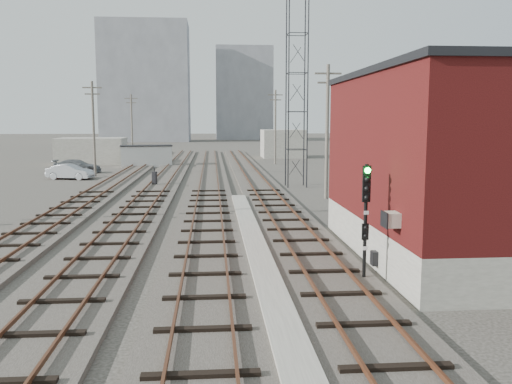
{
  "coord_description": "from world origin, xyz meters",
  "views": [
    {
      "loc": [
        -1.23,
        -8.11,
        5.28
      ],
      "look_at": [
        0.66,
        15.21,
        2.2
      ],
      "focal_mm": 38.0,
      "sensor_mm": 36.0,
      "label": 1
    }
  ],
  "objects": [
    {
      "name": "platform_curb",
      "position": [
        0.5,
        14.0,
        0.13
      ],
      "size": [
        0.9,
        28.0,
        0.26
      ],
      "primitive_type": "cube",
      "color": "gray",
      "rests_on": "ground"
    },
    {
      "name": "shed_left",
      "position": [
        -16.0,
        60.0,
        1.6
      ],
      "size": [
        8.0,
        5.0,
        3.2
      ],
      "primitive_type": "cube",
      "color": "gray",
      "rests_on": "ground"
    },
    {
      "name": "ground",
      "position": [
        0.0,
        60.0,
        0.0
      ],
      "size": [
        320.0,
        320.0,
        0.0
      ],
      "primitive_type": "plane",
      "color": "#282621",
      "rests_on": "ground"
    },
    {
      "name": "car_silver",
      "position": [
        -14.1,
        42.0,
        0.69
      ],
      "size": [
        4.42,
        2.43,
        1.38
      ],
      "primitive_type": "imported",
      "rotation": [
        0.0,
        0.0,
        1.33
      ],
      "color": "#ADB0B5",
      "rests_on": "ground"
    },
    {
      "name": "track_right",
      "position": [
        2.5,
        39.0,
        0.11
      ],
      "size": [
        3.2,
        90.0,
        0.39
      ],
      "color": "#332D28",
      "rests_on": "ground"
    },
    {
      "name": "site_trailer",
      "position": [
        -8.85,
        55.46,
        1.26
      ],
      "size": [
        6.23,
        3.42,
        2.49
      ],
      "rotation": [
        0.0,
        0.0,
        0.15
      ],
      "color": "silver",
      "rests_on": "ground"
    },
    {
      "name": "utility_pole_left_b",
      "position": [
        -12.5,
        45.0,
        4.8
      ],
      "size": [
        1.8,
        0.24,
        9.0
      ],
      "color": "#595147",
      "rests_on": "ground"
    },
    {
      "name": "apartment_left",
      "position": [
        -18.0,
        135.0,
        15.0
      ],
      "size": [
        22.0,
        14.0,
        30.0
      ],
      "primitive_type": "cube",
      "color": "gray",
      "rests_on": "ground"
    },
    {
      "name": "car_red",
      "position": [
        -14.14,
        42.7,
        0.65
      ],
      "size": [
        3.96,
        2.01,
        1.29
      ],
      "primitive_type": "imported",
      "rotation": [
        0.0,
        0.0,
        1.44
      ],
      "color": "maroon",
      "rests_on": "ground"
    },
    {
      "name": "shed_right",
      "position": [
        9.0,
        70.0,
        2.0
      ],
      "size": [
        6.0,
        6.0,
        4.0
      ],
      "primitive_type": "cube",
      "color": "gray",
      "rests_on": "ground"
    },
    {
      "name": "track_left",
      "position": [
        -9.5,
        39.0,
        0.11
      ],
      "size": [
        3.2,
        90.0,
        0.39
      ],
      "color": "#332D28",
      "rests_on": "ground"
    },
    {
      "name": "switch_stand",
      "position": [
        -5.89,
        35.83,
        0.68
      ],
      "size": [
        0.43,
        0.43,
        1.44
      ],
      "rotation": [
        0.0,
        0.0,
        -0.34
      ],
      "color": "black",
      "rests_on": "ground"
    },
    {
      "name": "signal_mast",
      "position": [
        3.7,
        8.78,
        2.28
      ],
      "size": [
        0.4,
        0.41,
        3.91
      ],
      "color": "gray",
      "rests_on": "ground"
    },
    {
      "name": "utility_pole_left_c",
      "position": [
        -12.5,
        70.0,
        4.8
      ],
      "size": [
        1.8,
        0.24,
        9.0
      ],
      "color": "#595147",
      "rests_on": "ground"
    },
    {
      "name": "lattice_tower",
      "position": [
        5.5,
        35.0,
        7.5
      ],
      "size": [
        1.6,
        1.6,
        15.0
      ],
      "color": "black",
      "rests_on": "ground"
    },
    {
      "name": "brick_building",
      "position": [
        7.5,
        12.0,
        3.63
      ],
      "size": [
        6.54,
        12.2,
        7.22
      ],
      "color": "gray",
      "rests_on": "ground"
    },
    {
      "name": "utility_pole_right_a",
      "position": [
        6.5,
        28.0,
        4.8
      ],
      "size": [
        1.8,
        0.24,
        9.0
      ],
      "color": "#595147",
      "rests_on": "ground"
    },
    {
      "name": "track_mid_right",
      "position": [
        -1.5,
        39.0,
        0.11
      ],
      "size": [
        3.2,
        90.0,
        0.39
      ],
      "color": "#332D28",
      "rests_on": "ground"
    },
    {
      "name": "car_grey",
      "position": [
        -14.96,
        48.2,
        0.69
      ],
      "size": [
        4.76,
        1.96,
        1.38
      ],
      "primitive_type": "imported",
      "rotation": [
        0.0,
        0.0,
        1.58
      ],
      "color": "slate",
      "rests_on": "ground"
    },
    {
      "name": "utility_pole_right_b",
      "position": [
        6.5,
        58.0,
        4.8
      ],
      "size": [
        1.8,
        0.24,
        9.0
      ],
      "color": "#595147",
      "rests_on": "ground"
    },
    {
      "name": "apartment_right",
      "position": [
        8.0,
        150.0,
        13.0
      ],
      "size": [
        16.0,
        12.0,
        26.0
      ],
      "primitive_type": "cube",
      "color": "gray",
      "rests_on": "ground"
    },
    {
      "name": "track_mid_left",
      "position": [
        -5.5,
        39.0,
        0.11
      ],
      "size": [
        3.2,
        90.0,
        0.39
      ],
      "color": "#332D28",
      "rests_on": "ground"
    }
  ]
}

